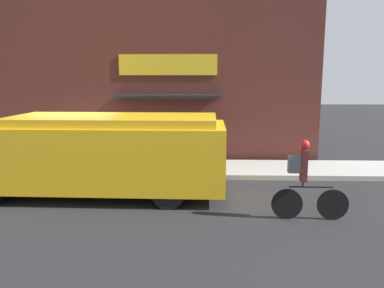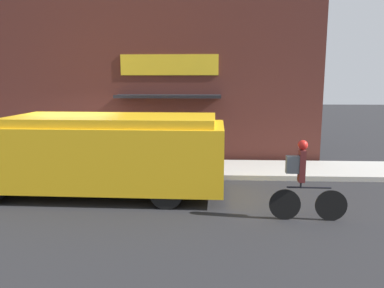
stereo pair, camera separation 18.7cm
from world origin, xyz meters
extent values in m
plane|color=#232326|center=(0.00, 0.00, 0.00)|extent=(70.00, 70.00, 0.00)
cube|color=#ADAAA3|center=(0.00, 1.08, 0.07)|extent=(28.00, 2.16, 0.15)
cube|color=#4C231E|center=(0.00, 2.46, 2.81)|extent=(15.73, 0.18, 5.61)
cube|color=gold|center=(2.62, 2.35, 3.40)|extent=(3.35, 0.05, 0.70)
cube|color=black|center=(2.62, 1.94, 2.35)|extent=(3.52, 0.86, 0.10)
cube|color=yellow|center=(1.63, -1.46, 1.04)|extent=(5.50, 2.40, 1.54)
cube|color=yellow|center=(1.63, -1.46, 1.91)|extent=(5.06, 2.21, 0.21)
cube|color=red|center=(0.16, -0.03, 1.11)|extent=(0.03, 0.44, 0.44)
cylinder|color=black|center=(-1.12, -0.42, 0.38)|extent=(0.77, 0.27, 0.76)
cylinder|color=black|center=(3.09, -0.50, 0.38)|extent=(0.77, 0.27, 0.76)
cylinder|color=black|center=(3.05, -2.48, 0.38)|extent=(0.77, 0.27, 0.76)
cylinder|color=black|center=(6.55, -3.08, 0.33)|extent=(0.65, 0.05, 0.65)
cylinder|color=black|center=(5.60, -3.07, 0.33)|extent=(0.65, 0.05, 0.65)
cylinder|color=black|center=(6.07, -3.08, 0.70)|extent=(0.90, 0.05, 0.04)
cylinder|color=black|center=(5.91, -3.07, 0.76)|extent=(0.04, 0.04, 0.12)
cube|color=#561E1E|center=(5.91, -3.07, 1.15)|extent=(0.12, 0.20, 0.66)
sphere|color=red|center=(5.91, -3.07, 1.59)|extent=(0.20, 0.20, 0.20)
cube|color=#565B60|center=(5.72, -3.07, 1.18)|extent=(0.26, 0.14, 0.36)
cylinder|color=slate|center=(-0.68, 1.41, 0.53)|extent=(0.50, 0.50, 0.76)
cylinder|color=black|center=(-0.68, 1.41, 0.93)|extent=(0.51, 0.51, 0.04)
camera|label=1|loc=(3.84, -10.63, 2.89)|focal=35.00mm
camera|label=2|loc=(4.03, -10.62, 2.89)|focal=35.00mm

